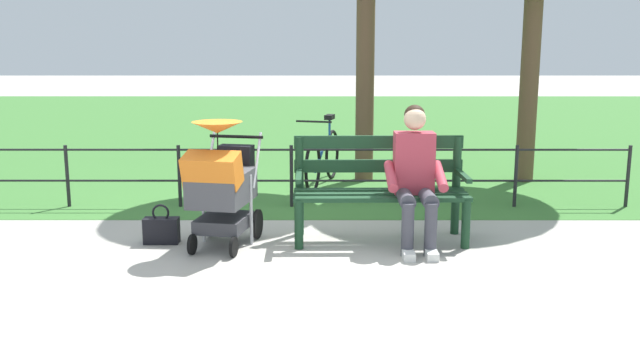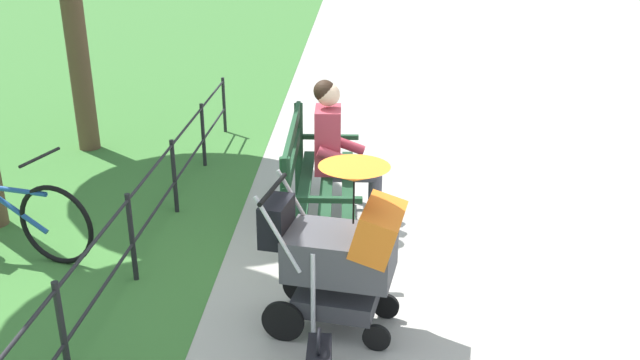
{
  "view_description": "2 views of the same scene",
  "coord_description": "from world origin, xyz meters",
  "px_view_note": "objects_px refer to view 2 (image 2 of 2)",
  "views": [
    {
      "loc": [
        -0.33,
        6.29,
        1.86
      ],
      "look_at": [
        -0.32,
        0.25,
        0.64
      ],
      "focal_mm": 39.43,
      "sensor_mm": 36.0,
      "label": 1
    },
    {
      "loc": [
        4.39,
        0.2,
        2.54
      ],
      "look_at": [
        -0.19,
        -0.02,
        0.76
      ],
      "focal_mm": 37.88,
      "sensor_mm": 36.0,
      "label": 2
    }
  ],
  "objects_px": {
    "park_bench": "(313,176)",
    "person_on_bench": "(340,148)",
    "stroller": "(341,247)",
    "bicycle": "(1,213)"
  },
  "relations": [
    {
      "from": "park_bench",
      "to": "person_on_bench",
      "type": "xyz_separation_m",
      "value": [
        -0.3,
        0.22,
        0.15
      ]
    },
    {
      "from": "stroller",
      "to": "park_bench",
      "type": "bearing_deg",
      "value": -169.56
    },
    {
      "from": "park_bench",
      "to": "bicycle",
      "type": "xyz_separation_m",
      "value": [
        0.52,
        -2.44,
        -0.16
      ]
    },
    {
      "from": "park_bench",
      "to": "person_on_bench",
      "type": "distance_m",
      "value": 0.4
    },
    {
      "from": "park_bench",
      "to": "stroller",
      "type": "xyz_separation_m",
      "value": [
        1.44,
        0.26,
        0.07
      ]
    },
    {
      "from": "person_on_bench",
      "to": "stroller",
      "type": "distance_m",
      "value": 1.74
    },
    {
      "from": "park_bench",
      "to": "person_on_bench",
      "type": "relative_size",
      "value": 1.26
    },
    {
      "from": "stroller",
      "to": "person_on_bench",
      "type": "bearing_deg",
      "value": -178.63
    },
    {
      "from": "person_on_bench",
      "to": "stroller",
      "type": "xyz_separation_m",
      "value": [
        1.73,
        0.04,
        -0.08
      ]
    },
    {
      "from": "park_bench",
      "to": "person_on_bench",
      "type": "height_order",
      "value": "person_on_bench"
    }
  ]
}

